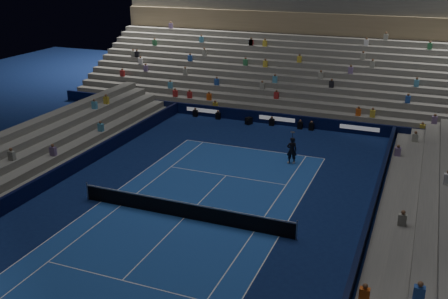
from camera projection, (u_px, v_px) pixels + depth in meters
ground at (184, 218)px, 28.84m from camera, size 90.00×90.00×0.00m
court_surface at (184, 218)px, 28.83m from camera, size 10.97×23.77×0.01m
sponsor_barrier_far at (277, 119)px, 44.76m from camera, size 44.00×0.25×1.00m
sponsor_barrier_east at (363, 244)px, 25.30m from camera, size 0.25×37.00×1.00m
sponsor_barrier_west at (43, 183)px, 32.02m from camera, size 0.25×37.00×1.00m
grandstand_main at (305, 66)px, 51.93m from camera, size 44.00×15.20×11.20m
grandstand_east at (440, 250)px, 23.95m from camera, size 5.00×37.00×2.50m
tennis_net at (184, 210)px, 28.66m from camera, size 12.90×0.10×1.10m
tennis_player at (292, 150)px, 36.16m from camera, size 0.82×0.69×1.93m
broadcast_camera at (249, 121)px, 44.87m from camera, size 0.62×0.98×0.60m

